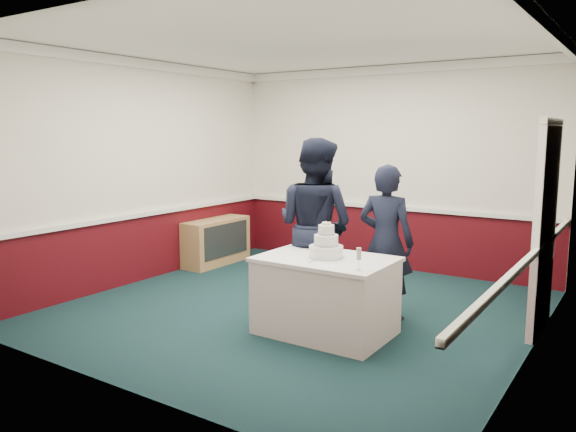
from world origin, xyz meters
The scene contains 9 objects.
ground centered at (0.00, 0.00, 0.00)m, with size 5.00×5.00×0.00m, color #142E30.
room_shell centered at (0.08, 0.61, 1.97)m, with size 5.00×5.00×3.00m.
sideboard centered at (-2.28, 1.22, 0.35)m, with size 0.41×1.20×0.70m.
cake_table centered at (0.65, -0.51, 0.40)m, with size 1.32×0.92×0.79m.
wedding_cake centered at (0.65, -0.51, 0.90)m, with size 0.35×0.35×0.36m.
cake_knife centered at (0.62, -0.71, 0.79)m, with size 0.01×0.22×0.01m, color silver.
champagne_flute centered at (1.15, -0.79, 0.93)m, with size 0.05×0.05×0.21m.
person_man centered at (0.17, 0.08, 0.99)m, with size 0.96×0.75×1.97m, color black.
person_woman centered at (0.96, 0.28, 0.85)m, with size 0.62×0.41×1.70m, color black.
Camera 1 is at (3.36, -5.31, 2.03)m, focal length 35.00 mm.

